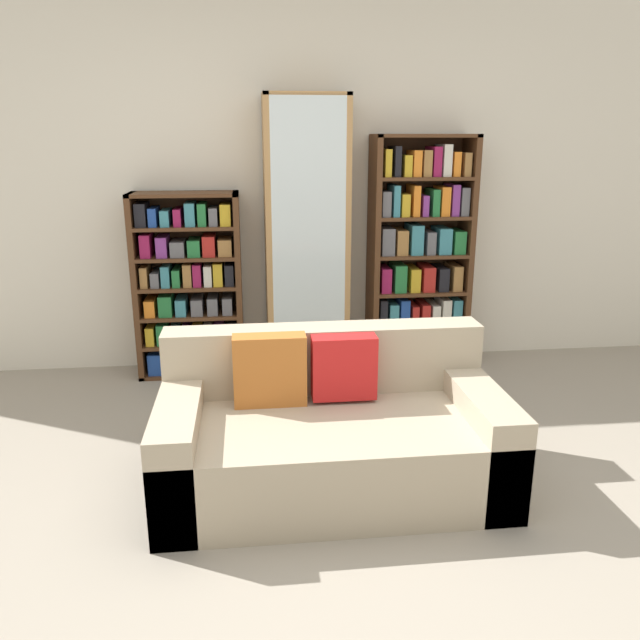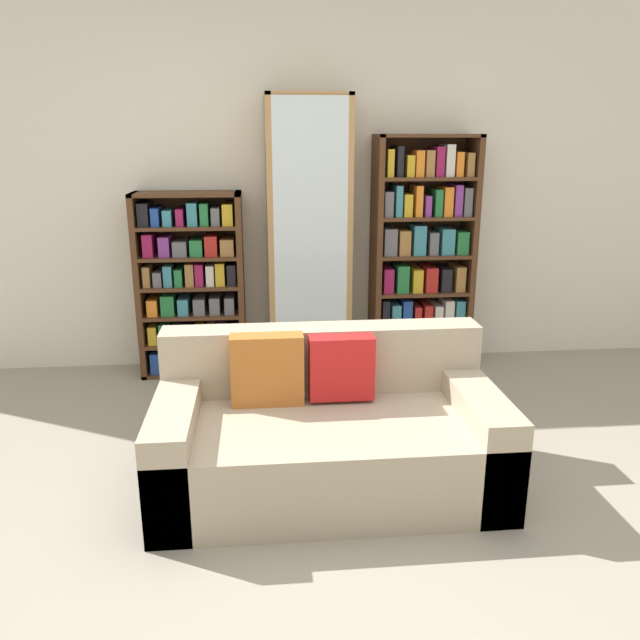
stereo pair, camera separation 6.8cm
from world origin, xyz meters
TOP-DOWN VIEW (x-y plane):
  - ground_plane at (0.00, 0.00)m, footprint 16.00×16.00m
  - wall_back at (0.00, 2.40)m, footprint 6.96×0.06m
  - couch at (0.07, 0.55)m, footprint 1.65×0.88m
  - bookshelf_left at (-0.73, 2.19)m, footprint 0.75×0.32m
  - display_cabinet at (0.11, 2.18)m, footprint 0.58×0.36m
  - bookshelf_right at (0.94, 2.19)m, footprint 0.73×0.32m
  - wine_bottle at (0.50, 1.47)m, footprint 0.07×0.07m

SIDE VIEW (x-z plane):
  - ground_plane at x=0.00m, z-range 0.00..0.00m
  - wine_bottle at x=0.50m, z-range -0.03..0.32m
  - couch at x=0.07m, z-range -0.11..0.63m
  - bookshelf_left at x=-0.73m, z-range -0.02..1.29m
  - bookshelf_right at x=0.94m, z-range -0.02..1.67m
  - display_cabinet at x=0.11m, z-range 0.00..1.95m
  - wall_back at x=0.00m, z-range 0.00..2.70m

